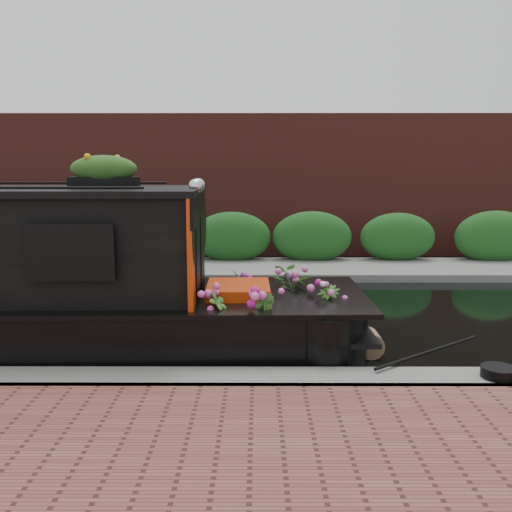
{
  "coord_description": "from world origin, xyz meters",
  "views": [
    {
      "loc": [
        0.62,
        -9.45,
        2.63
      ],
      "look_at": [
        0.59,
        -0.6,
        1.19
      ],
      "focal_mm": 40.0,
      "sensor_mm": 36.0,
      "label": 1
    }
  ],
  "objects": [
    {
      "name": "ground",
      "position": [
        0.0,
        0.0,
        0.0
      ],
      "size": [
        80.0,
        80.0,
        0.0
      ],
      "primitive_type": "plane",
      "color": "black",
      "rests_on": "ground"
    },
    {
      "name": "near_bank_coping",
      "position": [
        0.0,
        -3.3,
        0.0
      ],
      "size": [
        40.0,
        0.6,
        0.5
      ],
      "primitive_type": "cube",
      "color": "slate",
      "rests_on": "ground"
    },
    {
      "name": "far_bank_path",
      "position": [
        0.0,
        4.2,
        0.0
      ],
      "size": [
        40.0,
        2.4,
        0.34
      ],
      "primitive_type": "cube",
      "color": "slate",
      "rests_on": "ground"
    },
    {
      "name": "far_hedge",
      "position": [
        0.0,
        5.1,
        0.0
      ],
      "size": [
        40.0,
        1.1,
        2.8
      ],
      "primitive_type": "cube",
      "color": "#1C4F1B",
      "rests_on": "ground"
    },
    {
      "name": "far_brick_wall",
      "position": [
        0.0,
        7.2,
        0.0
      ],
      "size": [
        40.0,
        1.0,
        8.0
      ],
      "primitive_type": "cube",
      "color": "maroon",
      "rests_on": "ground"
    },
    {
      "name": "rope_fender",
      "position": [
        2.16,
        -1.87,
        0.18
      ],
      "size": [
        0.35,
        0.43,
        0.35
      ],
      "primitive_type": "cylinder",
      "rotation": [
        1.57,
        0.0,
        0.0
      ],
      "color": "#826044",
      "rests_on": "ground"
    },
    {
      "name": "coiled_mooring_rope",
      "position": [
        3.33,
        -3.33,
        0.31
      ],
      "size": [
        0.39,
        0.39,
        0.12
      ],
      "primitive_type": "cylinder",
      "color": "black",
      "rests_on": "near_bank_coping"
    }
  ]
}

